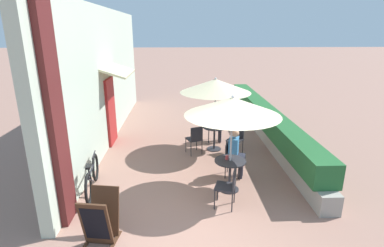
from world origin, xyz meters
TOP-DOWN VIEW (x-y plane):
  - ground_plane at (0.00, 0.00)m, footprint 120.00×120.00m
  - cafe_facade_wall at (-2.54, 5.18)m, footprint 0.98×10.62m
  - planter_hedge at (2.75, 5.21)m, footprint 0.60×9.62m
  - patio_table_near at (0.93, 1.57)m, footprint 0.71×0.71m
  - patio_umbrella_near at (0.93, 1.57)m, footprint 2.08×2.08m
  - cafe_chair_near_left at (0.80, 0.88)m, footprint 0.50×0.50m
  - cafe_chair_near_right at (1.07, 2.26)m, footprint 0.50×0.50m
  - seated_patron_near_right at (1.17, 2.22)m, footprint 0.48×0.43m
  - coffee_cup_near at (0.86, 1.63)m, footprint 0.07×0.07m
  - patio_table_mid at (0.85, 4.02)m, footprint 0.71×0.71m
  - patio_umbrella_mid at (0.85, 4.02)m, footprint 2.08×2.08m
  - cafe_chair_mid_left at (0.86, 4.72)m, footprint 0.44×0.44m
  - seated_patron_mid_left at (0.97, 4.71)m, footprint 0.43×0.36m
  - cafe_chair_mid_right at (0.24, 3.68)m, footprint 0.53×0.53m
  - cafe_chair_mid_back at (1.46, 3.67)m, footprint 0.56×0.56m
  - coffee_cup_mid at (0.90, 4.07)m, footprint 0.07×0.07m
  - bicycle_leaning at (-2.20, 1.65)m, footprint 0.28×1.72m
  - menu_board at (-1.57, -0.06)m, footprint 0.60×0.70m

SIDE VIEW (x-z plane):
  - ground_plane at x=0.00m, z-range 0.00..0.00m
  - bicycle_leaning at x=-2.20m, z-range -0.03..0.74m
  - menu_board at x=-1.57m, z-range -0.01..0.90m
  - patio_table_near at x=0.93m, z-range 0.14..0.88m
  - patio_table_mid at x=0.85m, z-range 0.14..0.88m
  - cafe_chair_near_left at x=0.80m, z-range 0.08..0.95m
  - cafe_chair_near_right at x=1.07m, z-range 0.08..0.95m
  - cafe_chair_mid_left at x=0.86m, z-range 0.08..0.95m
  - cafe_chair_mid_right at x=0.24m, z-range 0.08..0.95m
  - cafe_chair_mid_back at x=1.46m, z-range 0.08..0.95m
  - planter_hedge at x=2.75m, z-range 0.03..1.04m
  - seated_patron_near_right at x=1.17m, z-range 0.06..1.31m
  - seated_patron_mid_left at x=0.97m, z-range 0.06..1.31m
  - coffee_cup_near at x=0.86m, z-range 0.74..0.83m
  - coffee_cup_mid at x=0.90m, z-range 0.74..0.83m
  - patio_umbrella_near at x=0.93m, z-range 0.87..3.10m
  - patio_umbrella_mid at x=0.85m, z-range 0.87..3.10m
  - cafe_facade_wall at x=-2.54m, z-range -0.01..4.19m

